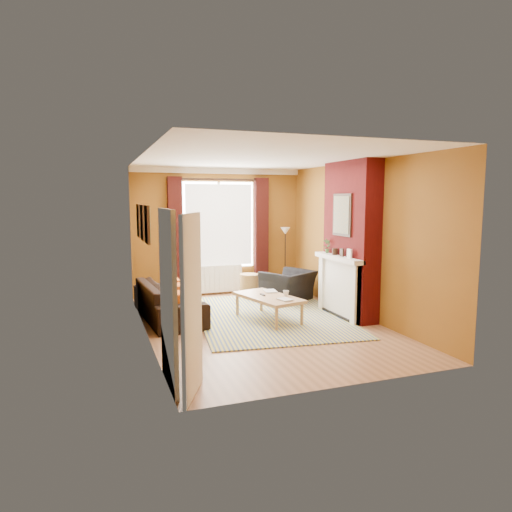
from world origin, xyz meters
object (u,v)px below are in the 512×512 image
(sofa, at_px, (168,300))
(armchair, at_px, (288,286))
(wicker_stool, at_px, (249,286))
(floor_lamp, at_px, (285,241))
(coffee_table, at_px, (268,298))

(sofa, distance_m, armchair, 2.63)
(sofa, xyz_separation_m, armchair, (2.58, 0.53, -0.00))
(wicker_stool, bearing_deg, floor_lamp, 16.46)
(wicker_stool, relative_size, floor_lamp, 0.36)
(armchair, relative_size, floor_lamp, 0.66)
(floor_lamp, bearing_deg, wicker_stool, -163.54)
(coffee_table, relative_size, wicker_stool, 2.70)
(sofa, relative_size, wicker_stool, 4.08)
(armchair, height_order, coffee_table, armchair)
(sofa, height_order, wicker_stool, sofa)
(coffee_table, distance_m, floor_lamp, 2.67)
(armchair, relative_size, coffee_table, 0.67)
(armchair, bearing_deg, sofa, -17.87)
(floor_lamp, bearing_deg, sofa, -153.42)
(armchair, bearing_deg, wicker_stool, -73.85)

